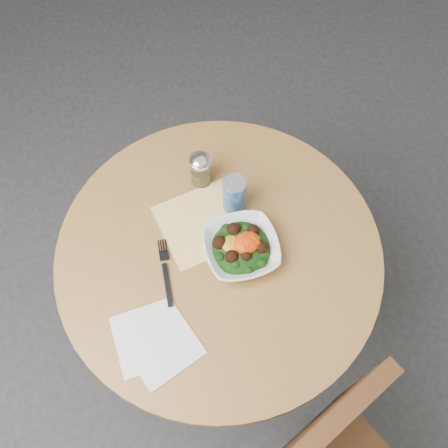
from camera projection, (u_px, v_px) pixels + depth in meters
name	position (u px, v px, depth m)	size (l,w,h in m)	color
ground	(221.00, 326.00, 2.03)	(6.00, 6.00, 0.00)	#2A2A2D
table	(219.00, 277.00, 1.54)	(0.90, 0.90, 0.75)	black
cloth_napkin	(204.00, 222.00, 1.41)	(0.24, 0.22, 0.00)	#F1A70C
paper_napkins	(155.00, 341.00, 1.25)	(0.21, 0.22, 0.00)	white
salad_bowl	(241.00, 248.00, 1.34)	(0.24, 0.24, 0.08)	white
fork	(166.00, 270.00, 1.34)	(0.08, 0.19, 0.00)	black
spice_shaker	(200.00, 169.00, 1.42)	(0.06, 0.06, 0.12)	silver
beverage_can	(235.00, 194.00, 1.38)	(0.07, 0.07, 0.13)	navy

